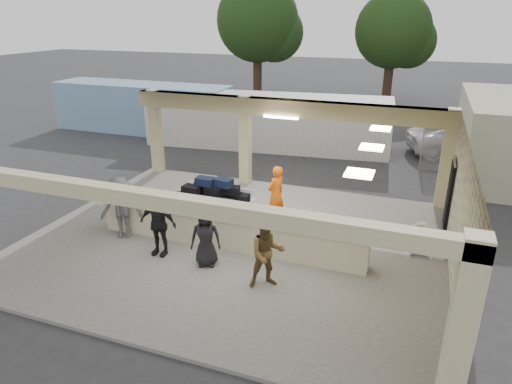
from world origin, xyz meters
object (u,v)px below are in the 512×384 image
at_px(baggage_handler, 276,194).
at_px(passenger_c, 121,208).
at_px(car_white_a, 467,140).
at_px(passenger_d, 206,237).
at_px(car_dark, 459,130).
at_px(container_blue, 142,108).
at_px(baggage_counter, 227,232).
at_px(passenger_a, 267,253).
at_px(passenger_b, 158,224).
at_px(drum_fan, 423,238).
at_px(luggage_cart, 211,197).
at_px(container_white, 266,121).

height_order(baggage_handler, passenger_c, passenger_c).
bearing_deg(car_white_a, passenger_d, 135.44).
height_order(car_white_a, car_dark, car_white_a).
height_order(baggage_handler, container_blue, container_blue).
relative_size(baggage_handler, container_blue, 0.18).
xyz_separation_m(baggage_counter, passenger_a, (1.71, -1.50, 0.42)).
height_order(passenger_b, passenger_c, passenger_c).
distance_m(drum_fan, passenger_d, 6.00).
distance_m(luggage_cart, baggage_handler, 2.11).
height_order(luggage_cart, passenger_d, passenger_d).
bearing_deg(container_blue, baggage_counter, -48.01).
bearing_deg(car_white_a, luggage_cart, 126.23).
bearing_deg(passenger_c, passenger_b, -42.51).
distance_m(passenger_a, container_blue, 17.63).
bearing_deg(container_blue, container_white, -5.35).
distance_m(car_white_a, container_white, 9.73).
relative_size(baggage_counter, passenger_c, 4.27).
bearing_deg(baggage_handler, baggage_counter, 5.47).
bearing_deg(luggage_cart, passenger_d, -66.73).
distance_m(baggage_handler, passenger_a, 3.76).
bearing_deg(drum_fan, passenger_b, -137.73).
relative_size(passenger_d, container_blue, 0.16).
bearing_deg(baggage_handler, passenger_d, 9.56).
bearing_deg(passenger_d, passenger_c, 149.57).
distance_m(drum_fan, passenger_b, 7.35).
xyz_separation_m(baggage_handler, car_dark, (5.99, 12.79, -0.33)).
relative_size(luggage_cart, baggage_handler, 1.32).
bearing_deg(car_dark, drum_fan, -164.56).
height_order(passenger_c, car_white_a, passenger_c).
bearing_deg(passenger_b, passenger_d, -4.20).
distance_m(baggage_counter, car_white_a, 14.50).
bearing_deg(car_dark, car_white_a, -151.93).
xyz_separation_m(luggage_cart, passenger_d, (1.12, -2.67, 0.03)).
bearing_deg(passenger_b, container_blue, 123.71).
relative_size(passenger_d, car_dark, 0.38).
bearing_deg(car_dark, passenger_c, 168.89).
bearing_deg(baggage_handler, passenger_c, -31.19).
bearing_deg(container_white, car_dark, 18.83).
relative_size(luggage_cart, car_white_a, 0.47).
bearing_deg(luggage_cart, passenger_b, -97.70).
height_order(drum_fan, car_dark, car_dark).
xyz_separation_m(drum_fan, passenger_c, (-8.48, -1.97, 0.45)).
distance_m(drum_fan, container_white, 12.09).
bearing_deg(car_white_a, passenger_c, 125.10).
height_order(luggage_cart, car_white_a, luggage_cart).
xyz_separation_m(baggage_handler, passenger_b, (-2.40, -3.16, -0.01)).
distance_m(baggage_handler, container_white, 9.17).
relative_size(passenger_a, passenger_b, 0.97).
distance_m(drum_fan, car_white_a, 11.36).
bearing_deg(baggage_counter, passenger_a, -41.17).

